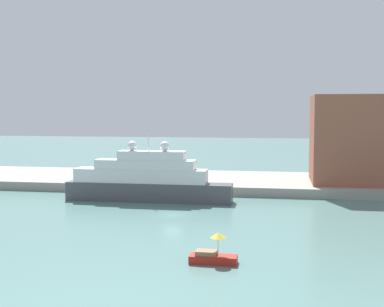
% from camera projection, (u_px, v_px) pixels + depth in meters
% --- Properties ---
extents(ground, '(400.00, 400.00, 0.00)m').
position_uv_depth(ground, '(172.00, 215.00, 68.84)').
color(ground, slate).
extents(quay_dock, '(110.00, 23.23, 1.53)m').
position_uv_depth(quay_dock, '(203.00, 181.00, 95.89)').
color(quay_dock, gray).
rests_on(quay_dock, ground).
extents(large_yacht, '(25.90, 3.64, 11.68)m').
position_uv_depth(large_yacht, '(146.00, 181.00, 79.29)').
color(large_yacht, '#4C4C51').
rests_on(large_yacht, ground).
extents(small_motorboat, '(4.36, 1.64, 2.89)m').
position_uv_depth(small_motorboat, '(213.00, 255.00, 46.86)').
color(small_motorboat, '#B22319').
rests_on(small_motorboat, ground).
extents(harbor_building, '(17.86, 13.81, 15.12)m').
position_uv_depth(harbor_building, '(364.00, 139.00, 88.42)').
color(harbor_building, '#93513D').
rests_on(harbor_building, quay_dock).
extents(parked_car, '(4.22, 1.89, 1.32)m').
position_uv_depth(parked_car, '(133.00, 174.00, 95.82)').
color(parked_car, '#B21E1E').
rests_on(parked_car, quay_dock).
extents(person_figure, '(0.36, 0.36, 1.59)m').
position_uv_depth(person_figure, '(150.00, 178.00, 89.64)').
color(person_figure, '#4C4C4C').
rests_on(person_figure, quay_dock).
extents(mooring_bollard, '(0.49, 0.49, 0.77)m').
position_uv_depth(mooring_bollard, '(172.00, 183.00, 86.06)').
color(mooring_bollard, black).
rests_on(mooring_bollard, quay_dock).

